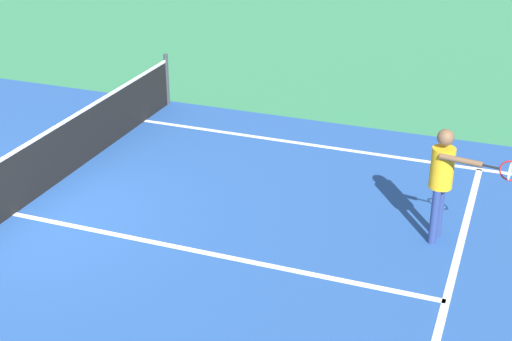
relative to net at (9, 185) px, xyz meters
The scene contains 7 objects.
ground_plane 0.49m from the net, ahead, with size 60.00×60.00×0.00m, color #337F51.
court_surface_inbounds 0.49m from the net, ahead, with size 10.62×24.40×0.00m, color #234C93.
line_sideline_right 7.24m from the net, 55.34° to the right, with size 0.10×11.89×0.01m, color white.
line_service_near 6.42m from the net, 90.00° to the right, with size 8.22×0.10×0.01m, color white.
line_center_service 3.24m from the net, 90.00° to the right, with size 0.10×6.40×0.01m, color white.
net is the anchor object (origin of this frame).
player_near 6.26m from the net, 76.34° to the right, with size 0.65×1.17×1.67m.
Camera 1 is at (-8.01, -6.92, 5.40)m, focal length 52.73 mm.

